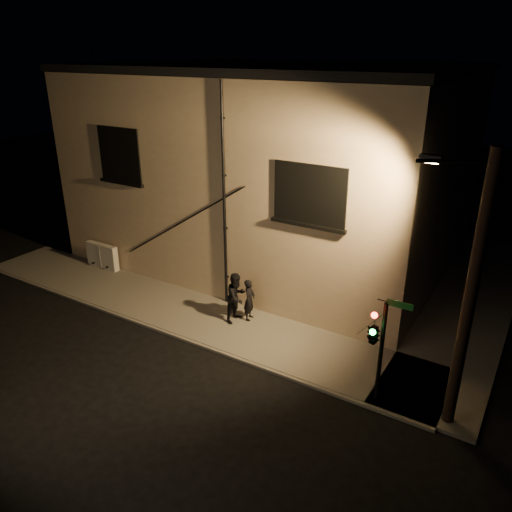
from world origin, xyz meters
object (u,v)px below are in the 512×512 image
Objects in this scene: traffic_signal at (374,333)px; streetlamp_pole at (468,292)px; pedestrian_a at (249,300)px; pedestrian_b at (237,297)px; utility_cabinet at (102,256)px.

streetlamp_pole is at bearing 9.52° from traffic_signal.
traffic_signal is 2.67m from streetlamp_pole.
pedestrian_a is at bearing 158.83° from traffic_signal.
streetlamp_pole reaches higher than pedestrian_b.
pedestrian_a is 0.21× the size of streetlamp_pole.
utility_cabinet is at bearing 88.18° from pedestrian_b.
pedestrian_a is 5.88m from traffic_signal.
pedestrian_b reaches higher than utility_cabinet.
pedestrian_b is at bearing -5.41° from utility_cabinet.
utility_cabinet is at bearing 75.25° from pedestrian_a.
traffic_signal is (13.53, -2.51, 1.60)m from utility_cabinet.
traffic_signal is at bearing -170.48° from streetlamp_pole.
pedestrian_b is at bearing 162.72° from traffic_signal.
streetlamp_pole is (7.40, -1.72, 3.04)m from pedestrian_a.
streetlamp_pole is (7.76, -1.43, 2.90)m from pedestrian_b.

